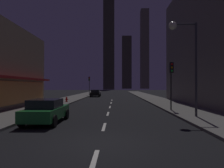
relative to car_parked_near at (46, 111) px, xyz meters
name	(u,v)px	position (x,y,z in m)	size (l,w,h in m)	color
ground_plane	(113,98)	(3.60, 27.67, -0.79)	(78.00, 136.00, 0.10)	black
sidewalk_right	(149,97)	(10.60, 27.67, -0.67)	(4.00, 76.00, 0.15)	#605E59
sidewalk_left	(77,97)	(-3.40, 27.67, -0.67)	(4.00, 76.00, 0.15)	#605E59
lane_marking_center	(109,110)	(3.60, 6.67, -0.73)	(0.16, 28.20, 0.01)	silver
skyscraper_distant_tall	(109,45)	(0.03, 106.49, 25.28)	(6.35, 6.19, 52.04)	#3E3B2E
skyscraper_distant_mid	(127,63)	(12.37, 144.99, 19.39)	(7.21, 5.67, 40.27)	#3E3B2F
skyscraper_distant_short	(145,49)	(26.42, 147.38, 29.99)	(6.11, 7.90, 61.47)	#645F4B
car_parked_near	(46,111)	(0.00, 0.00, 0.00)	(1.98, 4.24, 1.45)	#1E722D
car_parked_far	(95,93)	(0.00, 29.60, 0.00)	(1.98, 4.24, 1.45)	black
fire_hydrant_far_left	(67,99)	(-2.30, 14.51, -0.29)	(0.42, 0.30, 0.65)	red
traffic_light_near_right	(171,75)	(9.10, 5.60, 2.45)	(0.32, 0.48, 4.20)	#2D2D2D
traffic_light_far_left	(89,82)	(-1.90, 34.24, 2.45)	(0.32, 0.48, 4.20)	#2D2D2D
street_lamp_right	(184,45)	(8.98, 1.87, 4.33)	(1.96, 0.56, 6.58)	#38383D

